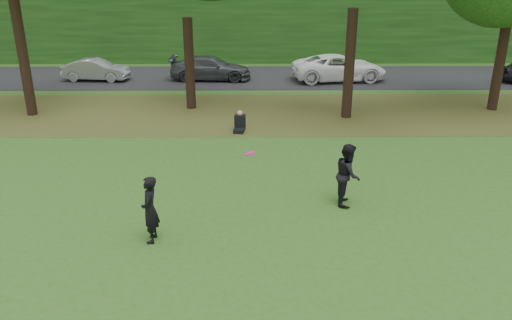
{
  "coord_description": "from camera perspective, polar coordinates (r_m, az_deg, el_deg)",
  "views": [
    {
      "loc": [
        -0.16,
        -8.89,
        6.12
      ],
      "look_at": [
        -0.05,
        3.65,
        1.3
      ],
      "focal_mm": 35.0,
      "sensor_mm": 36.0,
      "label": 1
    }
  ],
  "objects": [
    {
      "name": "leaf_litter",
      "position": [
        22.73,
        -0.07,
        5.42
      ],
      "size": [
        60.0,
        7.0,
        0.01
      ],
      "primitive_type": "cube",
      "color": "#51421D",
      "rests_on": "ground"
    },
    {
      "name": "parked_cars",
      "position": [
        29.36,
        -3.05,
        10.42
      ],
      "size": [
        39.96,
        3.11,
        1.49
      ],
      "color": "black",
      "rests_on": "street"
    },
    {
      "name": "street",
      "position": [
        30.51,
        -0.19,
        9.47
      ],
      "size": [
        70.0,
        7.0,
        0.02
      ],
      "primitive_type": "cube",
      "color": "black",
      "rests_on": "ground"
    },
    {
      "name": "ground",
      "position": [
        10.79,
        0.45,
        -13.51
      ],
      "size": [
        120.0,
        120.0,
        0.0
      ],
      "primitive_type": "plane",
      "color": "#2C5B1C",
      "rests_on": "ground"
    },
    {
      "name": "player_right",
      "position": [
        13.84,
        10.46,
        -1.63
      ],
      "size": [
        0.78,
        0.93,
        1.74
      ],
      "primitive_type": "imported",
      "rotation": [
        0.0,
        0.0,
        1.42
      ],
      "color": "black",
      "rests_on": "ground"
    },
    {
      "name": "far_hedge",
      "position": [
        36.07,
        -0.25,
        15.26
      ],
      "size": [
        70.0,
        3.0,
        5.0
      ],
      "primitive_type": "cube",
      "color": "#193F12",
      "rests_on": "ground"
    },
    {
      "name": "frisbee",
      "position": [
        12.05,
        -0.68,
        0.78
      ],
      "size": [
        0.36,
        0.37,
        0.11
      ],
      "color": "#FB1584",
      "rests_on": "ground"
    },
    {
      "name": "player_left",
      "position": [
        12.02,
        -12.03,
        -5.58
      ],
      "size": [
        0.4,
        0.6,
        1.65
      ],
      "primitive_type": "imported",
      "rotation": [
        0.0,
        0.0,
        -1.57
      ],
      "color": "black",
      "rests_on": "ground"
    },
    {
      "name": "seated_person",
      "position": [
        20.08,
        -1.87,
        4.2
      ],
      "size": [
        0.5,
        0.77,
        0.83
      ],
      "rotation": [
        0.0,
        0.0,
        -0.12
      ],
      "color": "black",
      "rests_on": "ground"
    }
  ]
}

